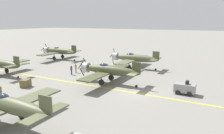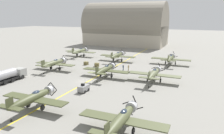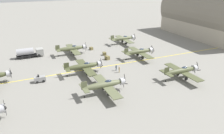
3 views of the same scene
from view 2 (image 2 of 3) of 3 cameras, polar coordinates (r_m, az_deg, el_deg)
ground_plane at (r=50.72m, az=-6.55°, el=-3.90°), size 400.00×400.00×0.00m
taxiway_stripe at (r=50.72m, az=-6.55°, el=-3.90°), size 0.30×160.00×0.01m
airplane_near_right at (r=28.89m, az=2.52°, el=-13.38°), size 12.00×9.98×3.65m
airplane_far_right at (r=69.67m, az=15.05°, el=2.20°), size 12.00×9.98×3.65m
airplane_near_center at (r=37.74m, az=-19.95°, el=-7.61°), size 12.00×9.98×3.65m
airplane_far_left at (r=81.88m, az=-8.41°, el=4.14°), size 12.00×9.98×3.65m
airplane_far_center at (r=72.38m, az=1.36°, el=3.07°), size 12.00×9.98×3.65m
airplane_mid_center at (r=53.53m, az=-1.72°, el=-0.65°), size 12.00×9.98×3.65m
airplane_mid_right at (r=50.66m, az=10.89°, el=-1.71°), size 12.00×9.98×3.69m
airplane_mid_left at (r=62.74m, az=-14.86°, el=1.00°), size 12.00×9.98×3.65m
fuel_tanker at (r=55.91m, az=-25.08°, el=-1.86°), size 2.67×8.00×2.98m
tow_tractor at (r=44.30m, az=-7.43°, el=-5.44°), size 1.57×2.60×1.79m
ground_crew_walking at (r=60.66m, az=2.94°, el=-0.06°), size 0.36×0.36×1.64m
ground_crew_inspecting at (r=60.35m, az=4.32°, el=-0.13°), size 0.37×0.37×1.69m
supply_crate_by_tanker at (r=67.89m, az=-6.79°, el=0.97°), size 1.31×1.14×0.99m
supply_crate_mid_lane at (r=65.28m, az=-3.99°, el=0.58°), size 1.57×1.43×1.09m
supply_crate_outboard at (r=70.03m, az=-12.62°, el=1.10°), size 1.33×1.19×0.94m
hangar at (r=113.61m, az=3.63°, el=10.30°), size 39.86×21.73×21.73m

